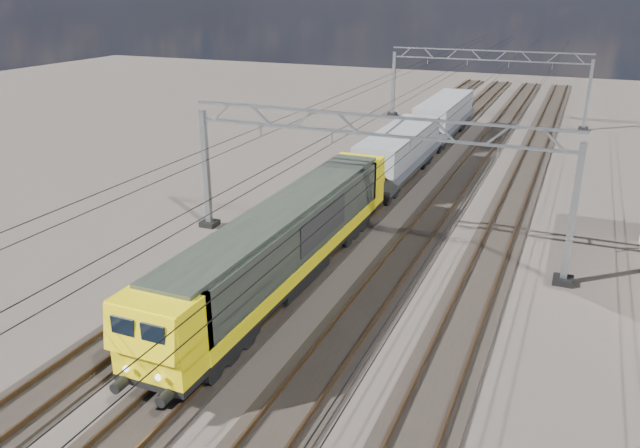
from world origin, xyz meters
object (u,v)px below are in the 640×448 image
at_px(catenary_gantry_far, 486,83).
at_px(hopper_wagon_mid, 444,115).
at_px(catenary_gantry_mid, 369,179).
at_px(locomotive, 287,239).
at_px(hopper_wagon_lead, 399,151).

height_order(catenary_gantry_far, hopper_wagon_mid, catenary_gantry_far).
xyz_separation_m(catenary_gantry_mid, locomotive, (-2.00, -5.26, -1.58)).
distance_m(catenary_gantry_mid, catenary_gantry_far, 36.00).
relative_size(catenary_gantry_far, locomotive, 0.94).
bearing_deg(hopper_wagon_lead, catenary_gantry_mid, -80.86).
distance_m(locomotive, hopper_wagon_lead, 17.70).
bearing_deg(hopper_wagon_mid, catenary_gantry_mid, -85.70).
relative_size(catenary_gantry_mid, catenary_gantry_far, 1.00).
xyz_separation_m(catenary_gantry_far, locomotive, (-2.00, -41.26, -1.58)).
bearing_deg(hopper_wagon_lead, catenary_gantry_far, 85.15).
height_order(catenary_gantry_far, hopper_wagon_lead, catenary_gantry_far).
distance_m(catenary_gantry_far, locomotive, 41.34).
xyz_separation_m(locomotive, hopper_wagon_mid, (-0.00, 31.90, -0.09)).
xyz_separation_m(catenary_gantry_far, hopper_wagon_mid, (-2.00, -9.37, -1.67)).
bearing_deg(catenary_gantry_far, catenary_gantry_mid, -90.00).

